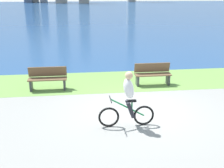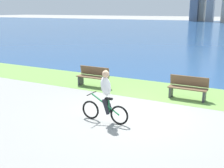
{
  "view_description": "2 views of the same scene",
  "coord_description": "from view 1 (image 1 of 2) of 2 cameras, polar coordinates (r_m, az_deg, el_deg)",
  "views": [
    {
      "loc": [
        -1.83,
        -8.38,
        3.79
      ],
      "look_at": [
        -0.82,
        0.13,
        0.89
      ],
      "focal_mm": 44.95,
      "sensor_mm": 36.0,
      "label": 1
    },
    {
      "loc": [
        3.62,
        -8.4,
        3.4
      ],
      "look_at": [
        -0.77,
        -0.18,
        0.98
      ],
      "focal_mm": 45.98,
      "sensor_mm": 36.0,
      "label": 2
    }
  ],
  "objects": [
    {
      "name": "ground_plane",
      "position": [
        9.37,
        5.1,
        -5.23
      ],
      "size": [
        300.0,
        300.0,
        0.0
      ],
      "primitive_type": "plane",
      "color": "gray"
    },
    {
      "name": "bench_near_path",
      "position": [
        11.77,
        8.26,
        2.0
      ],
      "size": [
        1.5,
        0.47,
        0.9
      ],
      "color": "brown",
      "rests_on": "ground"
    },
    {
      "name": "cyclist_lead",
      "position": [
        7.97,
        3.28,
        -3.14
      ],
      "size": [
        1.63,
        0.52,
        1.65
      ],
      "color": "black",
      "rests_on": "ground"
    },
    {
      "name": "bench_far_along_path",
      "position": [
        11.35,
        -12.95,
        1.1
      ],
      "size": [
        1.5,
        0.47,
        0.9
      ],
      "color": "brown",
      "rests_on": "ground"
    },
    {
      "name": "grass_strip_bayside",
      "position": [
        12.24,
        2.17,
        0.67
      ],
      "size": [
        120.0,
        2.93,
        0.01
      ],
      "primitive_type": "cube",
      "color": "#6B9947",
      "rests_on": "ground"
    },
    {
      "name": "bay_water_surface",
      "position": [
        55.57,
        -5.01,
        14.71
      ],
      "size": [
        300.0,
        84.88,
        0.0
      ],
      "primitive_type": "cube",
      "color": "navy",
      "rests_on": "ground"
    }
  ]
}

